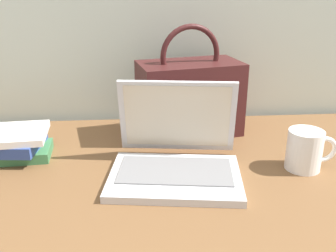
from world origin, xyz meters
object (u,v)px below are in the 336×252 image
Objects in this scene: laptop at (176,155)px; coffee_mug at (306,149)px; book_stack at (9,144)px; handbag at (189,97)px.

coffee_mug is at bearing -0.90° from laptop.
laptop is 1.55× the size of book_stack.
laptop is 1.02× the size of handbag.
laptop is at bearing 179.10° from coffee_mug.
handbag is (0.07, 0.26, 0.07)m from laptop.
coffee_mug is 0.77m from book_stack.
laptop is at bearing -14.73° from book_stack.
handbag reaches higher than laptop.
handbag reaches higher than book_stack.
handbag is 0.52m from book_stack.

